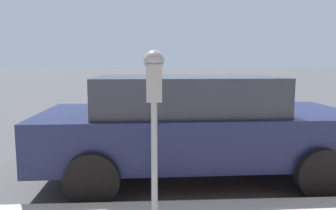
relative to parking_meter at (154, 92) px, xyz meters
The scene contains 3 objects.
ground_plane 3.10m from the parking_meter, 19.52° to the right, with size 220.00×220.00×0.00m, color #424244.
parking_meter is the anchor object (origin of this frame).
car_navy 1.83m from the parking_meter, 20.01° to the right, with size 2.17×4.40×1.46m.
Camera 1 is at (-5.61, 0.97, 1.64)m, focal length 35.00 mm.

